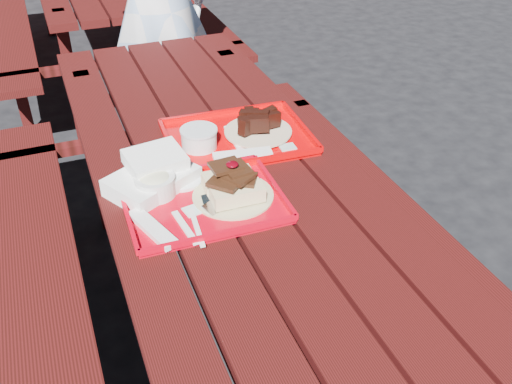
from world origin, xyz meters
TOP-DOWN VIEW (x-y plane):
  - ground at (0.00, 0.00)m, footprint 60.00×60.00m
  - picnic_table_near at (-0.00, 0.00)m, footprint 1.41×2.40m
  - near_tray at (-0.11, -0.05)m, footprint 0.42×0.35m
  - far_tray at (0.08, 0.22)m, footprint 0.46×0.37m
  - white_cloth at (-0.22, 0.07)m, footprint 0.28×0.25m
  - person at (0.12, 1.41)m, footprint 0.70×0.55m

SIDE VIEW (x-z plane):
  - ground at x=0.00m, z-range 0.00..0.00m
  - picnic_table_near at x=0.00m, z-range 0.19..0.94m
  - far_tray at x=0.08m, z-range 0.74..0.81m
  - near_tray at x=-0.11m, z-range 0.72..0.85m
  - white_cloth at x=-0.22m, z-range 0.74..0.83m
  - person at x=0.12m, z-range 0.00..1.68m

